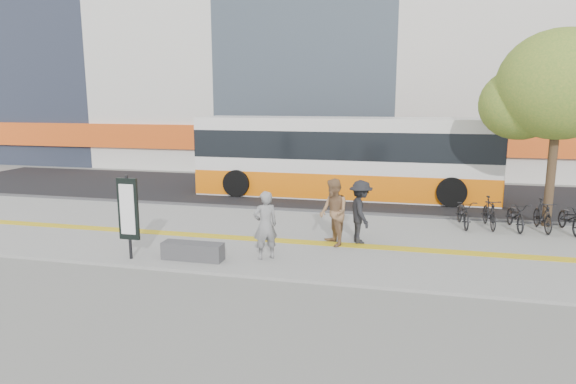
% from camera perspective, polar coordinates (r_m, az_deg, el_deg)
% --- Properties ---
extents(ground, '(120.00, 120.00, 0.00)m').
position_cam_1_polar(ground, '(13.57, 1.49, -7.28)').
color(ground, slate).
rests_on(ground, ground).
extents(sidewalk, '(40.00, 7.00, 0.08)m').
position_cam_1_polar(sidewalk, '(14.97, 2.68, -5.41)').
color(sidewalk, slate).
rests_on(sidewalk, ground).
extents(tactile_strip, '(40.00, 0.45, 0.01)m').
position_cam_1_polar(tactile_strip, '(14.48, 2.32, -5.77)').
color(tactile_strip, gold).
rests_on(tactile_strip, sidewalk).
extents(street, '(40.00, 8.00, 0.06)m').
position_cam_1_polar(street, '(22.19, 6.29, -0.20)').
color(street, black).
rests_on(street, ground).
extents(curb, '(40.00, 0.25, 0.14)m').
position_cam_1_polar(curb, '(18.30, 4.72, -2.36)').
color(curb, '#3E3E41').
rests_on(curb, ground).
extents(bench, '(1.60, 0.45, 0.45)m').
position_cam_1_polar(bench, '(13.17, -10.82, -6.65)').
color(bench, '#3E3E41').
rests_on(bench, sidewalk).
extents(signboard, '(0.55, 0.10, 2.20)m').
position_cam_1_polar(signboard, '(13.37, -17.80, -2.00)').
color(signboard, black).
rests_on(signboard, sidewalk).
extents(street_tree, '(4.40, 3.80, 6.31)m').
position_cam_1_polar(street_tree, '(18.05, 28.44, 10.46)').
color(street_tree, '#3D291C').
rests_on(street_tree, sidewalk).
extents(bus, '(12.50, 2.96, 3.33)m').
position_cam_1_polar(bus, '(21.45, 6.34, 3.74)').
color(bus, silver).
rests_on(bus, street).
extents(bicycle_row, '(3.88, 1.75, 0.99)m').
position_cam_1_polar(bicycle_row, '(17.38, 24.59, -2.40)').
color(bicycle_row, black).
rests_on(bicycle_row, sidewalk).
extents(seated_woman, '(0.78, 0.72, 1.78)m').
position_cam_1_polar(seated_woman, '(12.85, -2.62, -3.81)').
color(seated_woman, black).
rests_on(seated_woman, sidewalk).
extents(pedestrian_tan, '(1.08, 1.16, 1.90)m').
position_cam_1_polar(pedestrian_tan, '(14.06, 5.22, -2.34)').
color(pedestrian_tan, '#8A6544').
rests_on(pedestrian_tan, sidewalk).
extents(pedestrian_dark, '(1.03, 1.33, 1.82)m').
position_cam_1_polar(pedestrian_dark, '(14.39, 8.29, -2.26)').
color(pedestrian_dark, black).
rests_on(pedestrian_dark, sidewalk).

